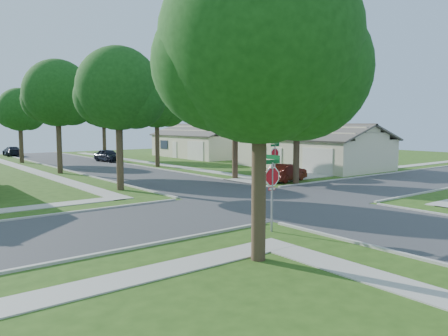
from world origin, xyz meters
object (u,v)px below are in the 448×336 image
tree_w_mid (58,96)px  tree_ne_corner (298,103)px  house_ne_far (204,145)px  car_curb_west (12,151)px  stop_sign_sw (272,180)px  tree_e_near (236,104)px  car_curb_east (108,155)px  tree_sw_corner (261,52)px  stop_sign_ne (275,155)px  tree_e_far (104,109)px  car_driveway (286,172)px  tree_w_near (119,93)px  tree_w_far (20,112)px  house_ne_near (313,152)px  tree_e_mid (157,102)px

tree_w_mid → tree_ne_corner: size_ratio=1.10×
house_ne_far → car_curb_west: 25.38m
stop_sign_sw → tree_e_near: bearing=55.4°
tree_e_near → car_curb_east: (-1.55, 20.37, -4.94)m
tree_sw_corner → tree_ne_corner: (13.80, 11.20, -0.67)m
house_ne_far → car_curb_west: size_ratio=3.16×
tree_sw_corner → stop_sign_ne: bearing=43.9°
tree_e_far → car_curb_east: tree_e_far is taller
tree_sw_corner → car_curb_east: (10.64, 36.37, -5.56)m
car_driveway → car_curb_east: size_ratio=0.95×
stop_sign_sw → car_curb_east: bearing=76.9°
stop_sign_sw → car_curb_west: 50.32m
stop_sign_ne → tree_e_far: bearing=89.9°
tree_w_near → car_driveway: tree_w_near is taller
tree_w_far → house_ne_near: (20.64, -23.01, -3.99)m
tree_e_mid → car_curb_west: 26.43m
car_driveway → car_curb_west: bearing=0.2°
house_ne_far → car_driveway: house_ne_far is taller
stop_sign_ne → house_ne_near: bearing=29.1°
tree_e_mid → tree_e_near: bearing=-90.0°
house_ne_near → house_ne_far: (0.00, 18.00, 0.00)m
tree_e_mid → tree_e_far: size_ratio=1.06×
tree_ne_corner → tree_sw_corner: bearing=-140.9°
tree_w_far → car_curb_west: size_ratio=1.87×
tree_w_far → tree_e_mid: bearing=-54.1°
stop_sign_sw → house_ne_near: size_ratio=0.22×
car_driveway → car_curb_west: car_driveway is taller
house_ne_near → tree_w_near: bearing=-174.5°
tree_e_far → house_ne_far: bearing=-24.0°
tree_e_mid → tree_w_far: tree_e_mid is taller
stop_sign_sw → tree_w_mid: bearing=89.9°
tree_w_near → tree_e_far: bearing=69.4°
tree_w_mid → car_driveway: tree_w_mid is taller
stop_sign_sw → tree_e_near: 17.04m
tree_w_mid → tree_w_near: bearing=-90.0°
tree_e_mid → tree_e_far: 13.00m
tree_e_near → car_driveway: bearing=-61.0°
car_curb_east → house_ne_far: bearing=-9.2°
stop_sign_ne → house_ne_near: house_ne_near is taller
stop_sign_ne → car_curb_west: stop_sign_ne is taller
tree_e_far → tree_w_far: size_ratio=1.09×
car_driveway → house_ne_far: bearing=-35.3°
tree_sw_corner → tree_w_near: bearing=80.1°
stop_sign_ne → house_ne_near: 12.94m
tree_e_mid → stop_sign_sw: bearing=-110.2°
tree_sw_corner → house_ne_far: (23.43, 35.99, -4.75)m
house_ne_far → tree_w_near: bearing=-135.9°
tree_w_near → car_curb_west: size_ratio=2.09×
stop_sign_ne → tree_e_near: (0.05, 4.31, 3.61)m
tree_ne_corner → tree_w_mid: bearing=123.2°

